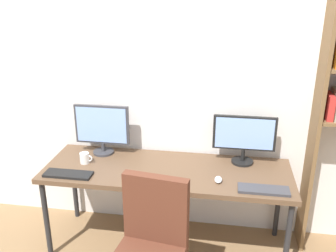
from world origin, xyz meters
The scene contains 9 objects.
wall_back centered at (0.00, 1.02, 1.30)m, with size 4.38×0.10×2.60m.
desk centered at (0.00, 0.60, 0.69)m, with size 1.98×0.68×0.74m.
monitor_left centered at (-0.60, 0.81, 0.98)m, with size 0.47×0.18×0.44m.
monitor_right centered at (0.60, 0.81, 0.97)m, with size 0.50×0.18×0.41m.
keyboard_left centered at (-0.74, 0.37, 0.75)m, with size 0.37×0.13×0.02m, color black.
keyboard_center centered at (0.00, 0.37, 0.75)m, with size 0.38×0.13×0.02m, color #38383D.
keyboard_right centered at (0.74, 0.37, 0.75)m, with size 0.37×0.13×0.02m, color #38383D.
computer_mouse centered at (0.41, 0.46, 0.76)m, with size 0.06×0.10×0.03m, color silver.
coffee_mug centered at (-0.69, 0.60, 0.79)m, with size 0.11×0.08×0.09m.
Camera 1 is at (0.44, -2.07, 2.14)m, focal length 40.24 mm.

